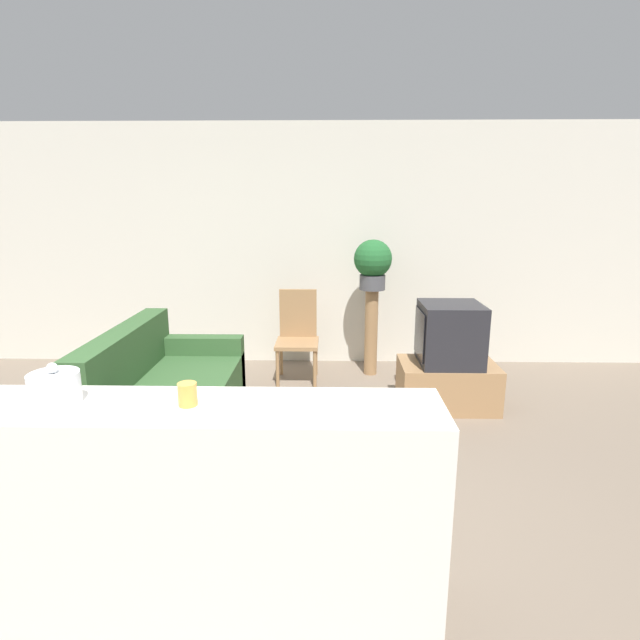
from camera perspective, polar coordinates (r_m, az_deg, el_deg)
ground_plane at (r=3.02m, az=-12.83°, el=-25.13°), size 14.00×14.00×0.00m
wall_back at (r=5.77m, az=-5.37°, el=8.33°), size 9.00×0.06×2.70m
couch at (r=4.22m, az=-17.17°, el=-8.76°), size 0.90×1.60×0.89m
tv_stand at (r=4.79m, az=14.31°, el=-7.17°), size 0.87×0.57×0.42m
television at (r=4.64m, az=14.58°, el=-1.55°), size 0.55×0.54×0.55m
wooden_chair at (r=5.27m, az=-2.58°, el=-1.44°), size 0.44×0.44×0.95m
plant_stand at (r=5.44m, az=5.86°, el=-1.40°), size 0.14×0.14×0.94m
potted_plant at (r=5.30m, az=6.06°, el=6.58°), size 0.40×0.40×0.53m
foreground_counter at (r=2.48m, az=-15.30°, el=-20.28°), size 2.29×0.44×1.02m
decorative_bowl at (r=2.41m, az=-28.05°, el=-6.92°), size 0.21×0.21×0.19m
candle_jar at (r=2.20m, az=-14.90°, el=-8.20°), size 0.08×0.08×0.10m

